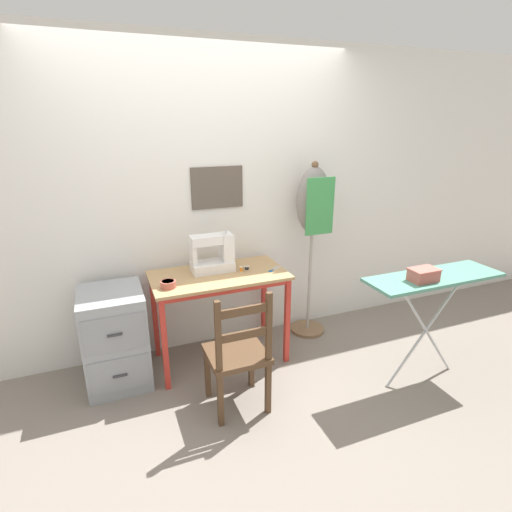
# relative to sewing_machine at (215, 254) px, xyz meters

# --- Properties ---
(ground_plane) EXTENTS (14.00, 14.00, 0.00)m
(ground_plane) POSITION_rel_sewing_machine_xyz_m (0.01, -0.36, -0.92)
(ground_plane) COLOR gray
(wall_back) EXTENTS (10.00, 0.07, 2.55)m
(wall_back) POSITION_rel_sewing_machine_xyz_m (0.01, 0.27, 0.36)
(wall_back) COLOR silver
(wall_back) RESTS_ON ground_plane
(sewing_table) EXTENTS (1.07, 0.57, 0.77)m
(sewing_table) POSITION_rel_sewing_machine_xyz_m (0.01, -0.09, -0.24)
(sewing_table) COLOR tan
(sewing_table) RESTS_ON ground_plane
(sewing_machine) EXTENTS (0.35, 0.18, 0.33)m
(sewing_machine) POSITION_rel_sewing_machine_xyz_m (0.00, 0.00, 0.00)
(sewing_machine) COLOR white
(sewing_machine) RESTS_ON sewing_table
(fabric_bowl) EXTENTS (0.11, 0.11, 0.05)m
(fabric_bowl) POSITION_rel_sewing_machine_xyz_m (-0.42, -0.20, -0.12)
(fabric_bowl) COLOR #B25647
(fabric_bowl) RESTS_ON sewing_table
(scissors) EXTENTS (0.14, 0.11, 0.01)m
(scissors) POSITION_rel_sewing_machine_xyz_m (0.44, -0.16, -0.14)
(scissors) COLOR silver
(scissors) RESTS_ON sewing_table
(thread_spool_near_machine) EXTENTS (0.03, 0.03, 0.04)m
(thread_spool_near_machine) POSITION_rel_sewing_machine_xyz_m (0.19, -0.10, -0.12)
(thread_spool_near_machine) COLOR orange
(thread_spool_near_machine) RESTS_ON sewing_table
(thread_spool_mid_table) EXTENTS (0.04, 0.04, 0.03)m
(thread_spool_mid_table) POSITION_rel_sewing_machine_xyz_m (0.25, -0.07, -0.13)
(thread_spool_mid_table) COLOR black
(thread_spool_mid_table) RESTS_ON sewing_table
(wooden_chair) EXTENTS (0.40, 0.38, 0.91)m
(wooden_chair) POSITION_rel_sewing_machine_xyz_m (-0.06, -0.71, -0.49)
(wooden_chair) COLOR #513823
(wooden_chair) RESTS_ON ground_plane
(filing_cabinet) EXTENTS (0.46, 0.53, 0.75)m
(filing_cabinet) POSITION_rel_sewing_machine_xyz_m (-0.82, -0.08, -0.54)
(filing_cabinet) COLOR #93999E
(filing_cabinet) RESTS_ON ground_plane
(dress_form) EXTENTS (0.32, 0.32, 1.61)m
(dress_form) POSITION_rel_sewing_machine_xyz_m (0.92, 0.06, 0.26)
(dress_form) COLOR #846647
(dress_form) RESTS_ON ground_plane
(ironing_board) EXTENTS (1.05, 0.33, 0.87)m
(ironing_board) POSITION_rel_sewing_machine_xyz_m (1.38, -0.93, -0.10)
(ironing_board) COLOR #518E7A
(ironing_board) RESTS_ON ground_plane
(storage_box) EXTENTS (0.20, 0.13, 0.09)m
(storage_box) POSITION_rel_sewing_machine_xyz_m (1.23, -0.97, -0.00)
(storage_box) COLOR #AD564C
(storage_box) RESTS_ON ironing_board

